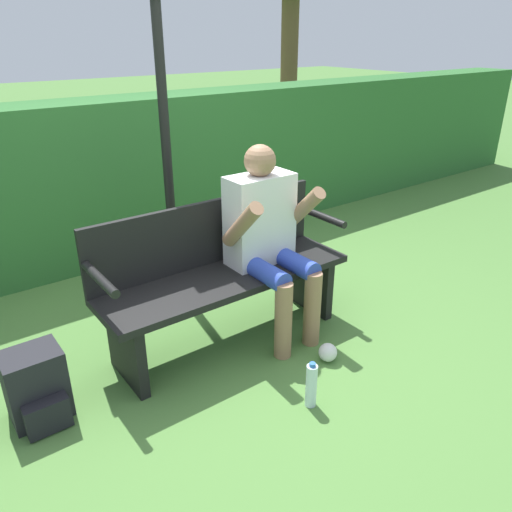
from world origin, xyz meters
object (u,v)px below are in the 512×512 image
(park_bench, at_px, (222,273))
(backpack, at_px, (37,388))
(water_bottle, at_px, (311,386))
(person_seated, at_px, (268,233))
(signpost, at_px, (165,122))

(park_bench, bearing_deg, backpack, -176.61)
(park_bench, height_order, water_bottle, park_bench)
(person_seated, height_order, backpack, person_seated)
(backpack, xyz_separation_m, water_bottle, (1.21, -0.80, -0.05))
(park_bench, xyz_separation_m, signpost, (0.08, 0.81, 0.84))
(water_bottle, xyz_separation_m, signpost, (0.08, 1.68, 1.17))
(person_seated, xyz_separation_m, backpack, (-1.50, 0.03, -0.52))
(backpack, distance_m, water_bottle, 1.45)
(person_seated, distance_m, signpost, 1.11)
(backpack, relative_size, water_bottle, 1.41)
(park_bench, height_order, signpost, signpost)
(person_seated, relative_size, signpost, 0.54)
(park_bench, height_order, person_seated, person_seated)
(person_seated, relative_size, water_bottle, 4.50)
(person_seated, xyz_separation_m, water_bottle, (-0.29, -0.76, -0.57))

